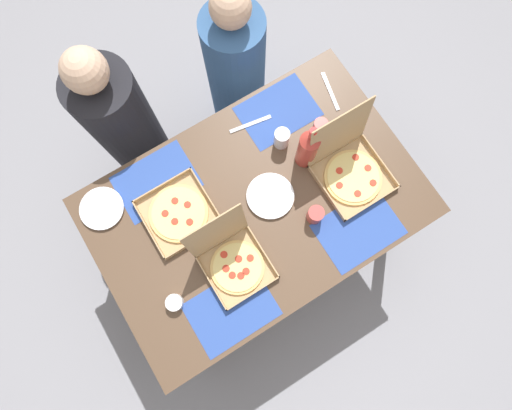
# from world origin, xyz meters

# --- Properties ---
(ground_plane) EXTENTS (6.00, 6.00, 0.00)m
(ground_plane) POSITION_xyz_m (0.00, 0.00, 0.00)
(ground_plane) COLOR gray
(dining_table) EXTENTS (1.48, 0.97, 0.75)m
(dining_table) POSITION_xyz_m (0.00, 0.00, 0.64)
(dining_table) COLOR #3F3328
(dining_table) RESTS_ON ground_plane
(placemat_near_left) EXTENTS (0.36, 0.26, 0.00)m
(placemat_near_left) POSITION_xyz_m (-0.33, -0.34, 0.75)
(placemat_near_left) COLOR #2D4C9E
(placemat_near_left) RESTS_ON dining_table
(placemat_near_right) EXTENTS (0.36, 0.26, 0.00)m
(placemat_near_right) POSITION_xyz_m (0.33, -0.34, 0.75)
(placemat_near_right) COLOR #2D4C9E
(placemat_near_right) RESTS_ON dining_table
(placemat_far_left) EXTENTS (0.36, 0.26, 0.00)m
(placemat_far_left) POSITION_xyz_m (-0.33, 0.34, 0.75)
(placemat_far_left) COLOR #2D4C9E
(placemat_far_left) RESTS_ON dining_table
(placemat_far_right) EXTENTS (0.36, 0.26, 0.00)m
(placemat_far_right) POSITION_xyz_m (0.33, 0.34, 0.75)
(placemat_far_right) COLOR #2D4C9E
(placemat_far_right) RESTS_ON dining_table
(pizza_box_center) EXTENTS (0.30, 0.34, 0.34)m
(pizza_box_center) POSITION_xyz_m (0.44, -0.09, 0.80)
(pizza_box_center) COLOR tan
(pizza_box_center) RESTS_ON dining_table
(pizza_box_edge_far) EXTENTS (0.27, 0.31, 0.30)m
(pizza_box_edge_far) POSITION_xyz_m (-0.22, -0.16, 0.79)
(pizza_box_edge_far) COLOR tan
(pizza_box_edge_far) RESTS_ON dining_table
(pizza_box_corner_left) EXTENTS (0.30, 0.30, 0.04)m
(pizza_box_corner_left) POSITION_xyz_m (-0.32, 0.15, 0.76)
(pizza_box_corner_left) COLOR tan
(pizza_box_corner_left) RESTS_ON dining_table
(plate_far_left) EXTENTS (0.22, 0.22, 0.02)m
(plate_far_left) POSITION_xyz_m (0.08, -0.00, 0.76)
(plate_far_left) COLOR white
(plate_far_left) RESTS_ON dining_table
(plate_far_right) EXTENTS (0.20, 0.20, 0.02)m
(plate_far_right) POSITION_xyz_m (-0.60, 0.35, 0.76)
(plate_far_right) COLOR white
(plate_far_right) RESTS_ON dining_table
(soda_bottle) EXTENTS (0.09, 0.09, 0.32)m
(soda_bottle) POSITION_xyz_m (0.31, 0.07, 0.88)
(soda_bottle) COLOR #B2382D
(soda_bottle) RESTS_ON dining_table
(cup_clear_right) EXTENTS (0.07, 0.07, 0.10)m
(cup_clear_right) POSITION_xyz_m (0.26, 0.19, 0.80)
(cup_clear_right) COLOR silver
(cup_clear_right) RESTS_ON dining_table
(cup_clear_left) EXTENTS (0.07, 0.07, 0.09)m
(cup_clear_left) POSITION_xyz_m (0.19, -0.18, 0.79)
(cup_clear_left) COLOR #BF4742
(cup_clear_left) RESTS_ON dining_table
(cup_spare) EXTENTS (0.07, 0.07, 0.11)m
(cup_spare) POSITION_xyz_m (0.43, 0.14, 0.80)
(cup_spare) COLOR #BF4742
(cup_spare) RESTS_ON dining_table
(condiment_bowl) EXTENTS (0.07, 0.07, 0.04)m
(condiment_bowl) POSITION_xyz_m (-0.52, -0.18, 0.77)
(condiment_bowl) COLOR white
(condiment_bowl) RESTS_ON dining_table
(knife_by_near_left) EXTENTS (0.21, 0.05, 0.00)m
(knife_by_near_left) POSITION_xyz_m (0.18, 0.35, 0.75)
(knife_by_near_left) COLOR #B7B7BC
(knife_by_near_left) RESTS_ON dining_table
(knife_by_far_left) EXTENTS (0.06, 0.21, 0.00)m
(knife_by_far_left) POSITION_xyz_m (0.60, 0.29, 0.75)
(knife_by_far_left) COLOR #B7B7BC
(knife_by_far_left) RESTS_ON dining_table
(diner_left_seat) EXTENTS (0.32, 0.32, 1.20)m
(diner_left_seat) POSITION_xyz_m (-0.33, 0.75, 0.54)
(diner_left_seat) COLOR black
(diner_left_seat) RESTS_ON ground_plane
(diner_right_seat) EXTENTS (0.32, 0.32, 1.13)m
(diner_right_seat) POSITION_xyz_m (0.33, 0.75, 0.50)
(diner_right_seat) COLOR #33598C
(diner_right_seat) RESTS_ON ground_plane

